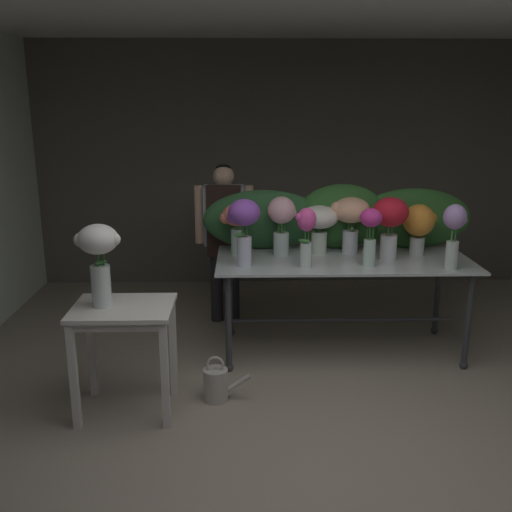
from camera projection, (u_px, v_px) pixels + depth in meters
ground_plane at (295, 344)px, 5.22m from camera, size 8.62×8.62×0.00m
wall_back at (283, 165)px, 6.75m from camera, size 5.81×0.12×2.79m
ceiling_slab at (302, 4)px, 4.48m from camera, size 5.93×4.04×0.12m
display_table_glass at (343, 272)px, 4.89m from camera, size 2.12×0.94×0.85m
side_table_white at (124, 322)px, 3.94m from camera, size 0.68×0.54×0.78m
florist at (224, 228)px, 5.54m from camera, size 0.56×0.24×1.55m
foliage_backdrop at (336, 218)px, 5.13m from camera, size 2.39×0.30×0.58m
vase_coral_stock at (237, 222)px, 4.90m from camera, size 0.29×0.26×0.44m
vase_crimson_snapdragons at (389, 219)px, 4.73m from camera, size 0.30×0.30×0.53m
vase_sunset_carnations at (419, 224)px, 4.91m from camera, size 0.30×0.27×0.44m
vase_violet_hydrangea at (244, 222)px, 4.55m from camera, size 0.27×0.25×0.54m
vase_lilac_dahlias at (454, 230)px, 4.47m from camera, size 0.19×0.18×0.52m
vase_blush_roses at (281, 220)px, 4.87m from camera, size 0.25×0.23×0.51m
vase_magenta_ranunculus at (370, 231)px, 4.56m from camera, size 0.18×0.18×0.47m
vase_fuchsia_peonies at (306, 232)px, 4.52m from camera, size 0.17×0.15×0.48m
vase_peach_tulips at (351, 216)px, 4.94m from camera, size 0.34×0.32×0.49m
vase_ivory_lilies at (320, 222)px, 4.95m from camera, size 0.32×0.32×0.42m
vase_white_roses_tall at (99, 254)px, 3.81m from camera, size 0.31×0.27×0.57m
watering_can at (216, 384)px, 4.22m from camera, size 0.35×0.18×0.34m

